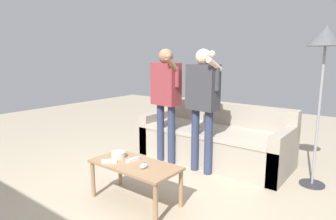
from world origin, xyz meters
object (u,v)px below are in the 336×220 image
floor_lamp (325,45)px  player_left (166,93)px  coffee_table (135,169)px  player_center (203,97)px  game_remote_wand_far (109,161)px  snack_bowl (118,154)px  game_remote_wand_near (133,159)px  couch (215,140)px  game_remote_nunchuk (144,166)px

floor_lamp → player_left: 1.97m
floor_lamp → coffee_table: bearing=-131.5°
coffee_table → player_center: player_center is taller
player_center → game_remote_wand_far: player_center is taller
snack_bowl → game_remote_wand_near: (0.20, 0.02, -0.01)m
snack_bowl → game_remote_wand_far: snack_bowl is taller
couch → game_remote_nunchuk: (0.11, -1.64, 0.15)m
coffee_table → game_remote_wand_near: bearing=145.7°
coffee_table → floor_lamp: floor_lamp is taller
floor_lamp → player_left: (-1.82, -0.46, -0.61)m
game_remote_nunchuk → couch: bearing=93.7°
snack_bowl → player_center: size_ratio=0.10×
coffee_table → game_remote_wand_far: (-0.23, -0.14, 0.07)m
player_left → game_remote_wand_far: 1.37m
game_remote_wand_far → game_remote_nunchuk: bearing=14.4°
player_left → player_center: 0.58m
snack_bowl → player_center: bearing=69.2°
player_left → floor_lamp: bearing=14.0°
player_center → floor_lamp: bearing=20.1°
game_remote_wand_near → game_remote_wand_far: same height
snack_bowl → game_remote_wand_near: 0.20m
couch → snack_bowl: size_ratio=13.48×
coffee_table → floor_lamp: (1.37, 1.55, 1.25)m
coffee_table → game_remote_wand_near: size_ratio=5.72×
game_remote_nunchuk → player_left: size_ratio=0.06×
player_center → snack_bowl: bearing=-110.8°
snack_bowl → game_remote_wand_near: bearing=5.2°
couch → game_remote_nunchuk: bearing=-86.3°
player_left → player_center: (0.58, 0.00, -0.01)m
game_remote_wand_far → game_remote_wand_near: bearing=49.2°
couch → player_center: (0.08, -0.51, 0.70)m
floor_lamp → game_remote_wand_near: bearing=-133.9°
coffee_table → floor_lamp: 2.42m
floor_lamp → game_remote_wand_far: 2.60m
floor_lamp → player_left: floor_lamp is taller
player_left → game_remote_wand_near: player_left is taller
player_center → game_remote_wand_near: 1.20m
coffee_table → couch: bearing=88.2°
snack_bowl → player_left: bearing=99.5°
couch → game_remote_wand_far: (-0.28, -1.74, 0.14)m
coffee_table → game_remote_wand_far: size_ratio=6.61×
snack_bowl → game_remote_nunchuk: snack_bowl is taller
player_left → game_remote_nunchuk: bearing=-61.7°
couch → player_left: 1.01m
couch → player_center: bearing=-81.1°
floor_lamp → player_center: bearing=-159.9°
game_remote_nunchuk → player_center: (-0.03, 1.13, 0.55)m
snack_bowl → game_remote_nunchuk: 0.44m
couch → coffee_table: bearing=-91.8°
couch → game_remote_wand_far: 1.77m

